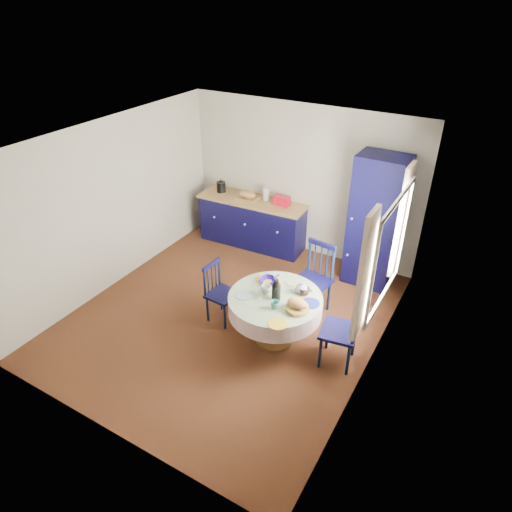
% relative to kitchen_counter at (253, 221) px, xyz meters
% --- Properties ---
extents(floor, '(4.50, 4.50, 0.00)m').
position_rel_kitchen_counter_xyz_m(floor, '(0.77, -1.96, -0.44)').
color(floor, black).
rests_on(floor, ground).
extents(ceiling, '(4.50, 4.50, 0.00)m').
position_rel_kitchen_counter_xyz_m(ceiling, '(0.77, -1.96, 2.06)').
color(ceiling, white).
rests_on(ceiling, wall_back).
extents(wall_back, '(4.00, 0.02, 2.50)m').
position_rel_kitchen_counter_xyz_m(wall_back, '(0.77, 0.29, 0.81)').
color(wall_back, beige).
rests_on(wall_back, floor).
extents(wall_left, '(0.02, 4.50, 2.50)m').
position_rel_kitchen_counter_xyz_m(wall_left, '(-1.23, -1.96, 0.81)').
color(wall_left, beige).
rests_on(wall_left, floor).
extents(wall_right, '(0.02, 4.50, 2.50)m').
position_rel_kitchen_counter_xyz_m(wall_right, '(2.77, -1.96, 0.81)').
color(wall_right, beige).
rests_on(wall_right, floor).
extents(window, '(0.10, 1.74, 1.45)m').
position_rel_kitchen_counter_xyz_m(window, '(2.72, -1.66, 1.08)').
color(window, white).
rests_on(window, wall_right).
extents(kitchen_counter, '(1.94, 0.69, 1.09)m').
position_rel_kitchen_counter_xyz_m(kitchen_counter, '(0.00, 0.00, 0.00)').
color(kitchen_counter, black).
rests_on(kitchen_counter, floor).
extents(pantry_cabinet, '(0.73, 0.54, 2.04)m').
position_rel_kitchen_counter_xyz_m(pantry_cabinet, '(2.17, -0.11, 0.58)').
color(pantry_cabinet, black).
rests_on(pantry_cabinet, floor).
extents(dining_table, '(1.18, 1.18, 0.99)m').
position_rel_kitchen_counter_xyz_m(dining_table, '(1.58, -2.10, 0.15)').
color(dining_table, '#583619').
rests_on(dining_table, floor).
extents(chair_left, '(0.39, 0.41, 0.87)m').
position_rel_kitchen_counter_xyz_m(chair_left, '(0.69, -2.05, -0.01)').
color(chair_left, black).
rests_on(chair_left, floor).
extents(chair_far, '(0.52, 0.51, 1.04)m').
position_rel_kitchen_counter_xyz_m(chair_far, '(1.71, -1.23, 0.08)').
color(chair_far, black).
rests_on(chair_far, floor).
extents(chair_right, '(0.48, 0.50, 1.00)m').
position_rel_kitchen_counter_xyz_m(chair_right, '(2.45, -2.04, 0.06)').
color(chair_right, black).
rests_on(chair_right, floor).
extents(mug_a, '(0.13, 0.13, 0.10)m').
position_rel_kitchen_counter_xyz_m(mug_a, '(1.42, -2.08, 0.32)').
color(mug_a, silver).
rests_on(mug_a, dining_table).
extents(mug_b, '(0.11, 0.11, 0.10)m').
position_rel_kitchen_counter_xyz_m(mug_b, '(1.66, -2.31, 0.32)').
color(mug_b, '#377F75').
rests_on(mug_b, dining_table).
extents(mug_c, '(0.13, 0.13, 0.11)m').
position_rel_kitchen_counter_xyz_m(mug_c, '(1.85, -1.88, 0.32)').
color(mug_c, black).
rests_on(mug_c, dining_table).
extents(mug_d, '(0.10, 0.10, 0.09)m').
position_rel_kitchen_counter_xyz_m(mug_d, '(1.41, -1.78, 0.31)').
color(mug_d, silver).
rests_on(mug_d, dining_table).
extents(cobalt_bowl, '(0.24, 0.24, 0.06)m').
position_rel_kitchen_counter_xyz_m(cobalt_bowl, '(1.35, -1.88, 0.30)').
color(cobalt_bowl, '#190876').
rests_on(cobalt_bowl, dining_table).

